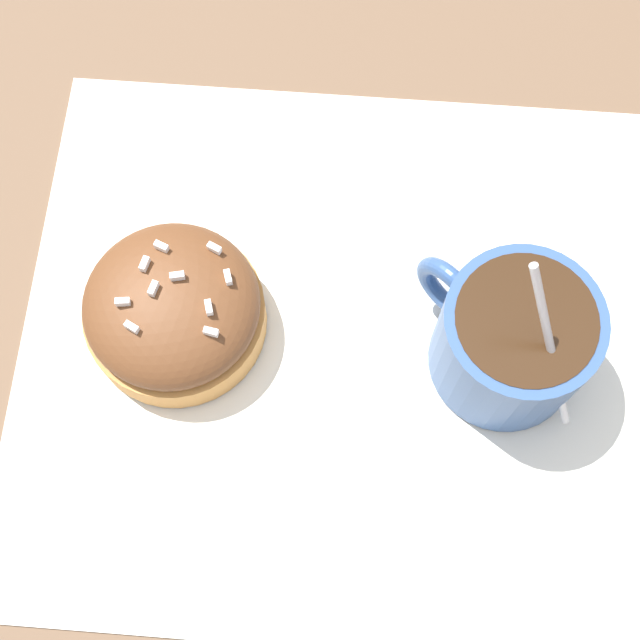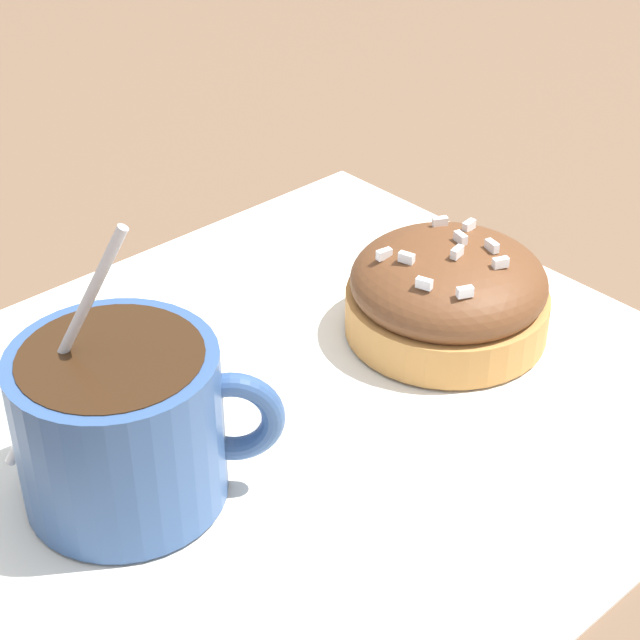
% 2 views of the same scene
% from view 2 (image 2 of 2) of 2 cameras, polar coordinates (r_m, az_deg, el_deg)
% --- Properties ---
extents(ground_plane, '(3.00, 3.00, 0.00)m').
position_cam_2_polar(ground_plane, '(0.46, -1.03, -4.73)').
color(ground_plane, brown).
extents(paper_napkin, '(0.35, 0.32, 0.00)m').
position_cam_2_polar(paper_napkin, '(0.45, -1.03, -4.58)').
color(paper_napkin, white).
rests_on(paper_napkin, ground_plane).
extents(coffee_cup, '(0.09, 0.08, 0.11)m').
position_cam_2_polar(coffee_cup, '(0.40, -10.76, -4.99)').
color(coffee_cup, '#335184').
rests_on(coffee_cup, paper_napkin).
extents(frosted_pastry, '(0.09, 0.09, 0.05)m').
position_cam_2_polar(frosted_pastry, '(0.49, 6.91, 1.43)').
color(frosted_pastry, '#C18442').
rests_on(frosted_pastry, paper_napkin).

